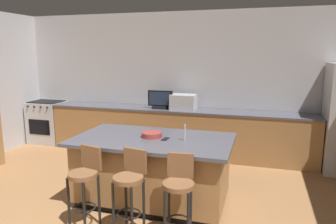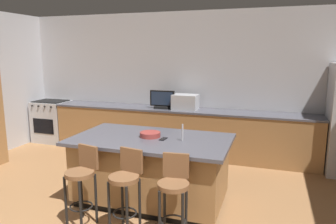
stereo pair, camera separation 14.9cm
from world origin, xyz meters
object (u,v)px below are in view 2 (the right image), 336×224
Objects in this scene: bar_stool_left at (82,179)px; fruit_bowl at (150,134)px; microwave at (185,102)px; cell_phone at (163,139)px; range_oven at (52,121)px; kitchen_island at (151,169)px; tv_monitor at (162,100)px; bar_stool_right at (174,191)px; bar_stool_center at (126,184)px.

fruit_bowl reaches higher than bar_stool_left.
microwave is at bearing 91.99° from fruit_bowl.
cell_phone is (0.28, -2.10, -0.17)m from microwave.
range_oven is 3.41× the size of fruit_bowl.
tv_monitor reaches higher than kitchen_island.
fruit_bowl is at bearing 119.41° from bar_stool_right.
cell_phone is (0.74, -2.05, -0.18)m from tv_monitor.
cell_phone is (3.46, -2.10, 0.44)m from range_oven.
fruit_bowl reaches higher than range_oven.
bar_stool_left is (2.72, -2.89, 0.09)m from range_oven.
bar_stool_left is 1.07m from fruit_bowl.
tv_monitor reaches higher than bar_stool_left.
bar_stool_right is (0.57, -0.78, 0.11)m from kitchen_island.
range_oven is (-3.28, 2.09, 0.01)m from kitchen_island.
bar_stool_right is at bearing 14.37° from bar_stool_left.
microwave reaches higher than kitchen_island.
bar_stool_right is (1.13, -2.82, -0.52)m from tv_monitor.
fruit_bowl is (3.25, -2.04, 0.47)m from range_oven.
bar_stool_left reaches higher than kitchen_island.
cell_phone is at bearing 60.23° from bar_stool_left.
bar_stool_left reaches higher than cell_phone.
fruit_bowl reaches higher than bar_stool_center.
bar_stool_left is 6.33× the size of cell_phone.
bar_stool_left is 0.99× the size of bar_stool_center.
bar_stool_left is (-0.56, -0.80, 0.10)m from kitchen_island.
range_oven is 0.98× the size of bar_stool_center.
fruit_bowl is at bearing -75.02° from tv_monitor.
kitchen_island is at bearing 100.82° from bar_stool_center.
bar_stool_center is at bearing -78.66° from tv_monitor.
bar_stool_center is (3.28, -2.88, 0.10)m from range_oven.
tv_monitor is at bearing 104.98° from fruit_bowl.
kitchen_island is 2.21m from tv_monitor.
bar_stool_right is at bearing 11.82° from bar_stool_center.
bar_stool_center reaches higher than kitchen_island.
fruit_bowl is 1.86× the size of cell_phone.
range_oven is 1.98× the size of microwave.
range_oven is 1.00× the size of bar_stool_left.
microwave reaches higher than bar_stool_center.
kitchen_island is 2.22× the size of bar_stool_left.
bar_stool_right is 3.44× the size of fruit_bowl.
cell_phone is (0.18, -0.01, 0.45)m from kitchen_island.
tv_monitor reaches higher than bar_stool_right.
fruit_bowl is at bearing 122.03° from kitchen_island.
microwave reaches higher than cell_phone.
fruit_bowl reaches higher than kitchen_island.
range_oven is at bearing 146.40° from bar_stool_left.
kitchen_island is 2.21× the size of bar_stool_right.
bar_stool_right is 0.93m from cell_phone.
tv_monitor is 2.93m from bar_stool_center.
microwave is 0.47m from tv_monitor.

